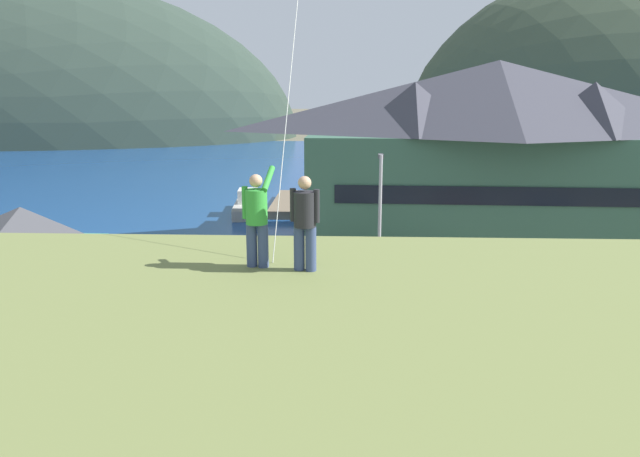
{
  "coord_description": "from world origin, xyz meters",
  "views": [
    {
      "loc": [
        1.92,
        -18.28,
        10.18
      ],
      "look_at": [
        0.74,
        9.0,
        3.81
      ],
      "focal_mm": 33.7,
      "sensor_mm": 36.0,
      "label": 1
    }
  ],
  "objects_px": {
    "storage_shed_near_lot": "(27,270)",
    "wharf_dock": "(292,204)",
    "parking_light_pole": "(380,215)",
    "parked_car_mid_row_near": "(192,305)",
    "harbor_lodge": "(495,148)",
    "parked_car_front_row_red": "(629,365)",
    "moored_boat_wharfside": "(248,206)",
    "person_companion": "(305,220)",
    "person_kite_flyer": "(257,217)",
    "parked_car_front_row_silver": "(335,294)",
    "parked_car_lone_by_shed": "(512,299)",
    "parked_car_corner_spot": "(433,358)",
    "parked_car_mid_row_far": "(178,365)"
  },
  "relations": [
    {
      "from": "parked_car_front_row_silver",
      "to": "person_companion",
      "type": "distance_m",
      "value": 16.82
    },
    {
      "from": "moored_boat_wharfside",
      "to": "parked_car_corner_spot",
      "type": "xyz_separation_m",
      "value": [
        11.15,
        -29.25,
        0.34
      ]
    },
    {
      "from": "harbor_lodge",
      "to": "parked_car_front_row_red",
      "type": "height_order",
      "value": "harbor_lodge"
    },
    {
      "from": "moored_boat_wharfside",
      "to": "parked_car_front_row_silver",
      "type": "relative_size",
      "value": 1.61
    },
    {
      "from": "parked_car_corner_spot",
      "to": "parked_car_front_row_red",
      "type": "height_order",
      "value": "same"
    },
    {
      "from": "harbor_lodge",
      "to": "wharf_dock",
      "type": "height_order",
      "value": "harbor_lodge"
    },
    {
      "from": "wharf_dock",
      "to": "person_kite_flyer",
      "type": "relative_size",
      "value": 5.58
    },
    {
      "from": "parked_car_mid_row_far",
      "to": "parked_car_mid_row_near",
      "type": "xyz_separation_m",
      "value": [
        -0.98,
        5.74,
        0.0
      ]
    },
    {
      "from": "parking_light_pole",
      "to": "moored_boat_wharfside",
      "type": "bearing_deg",
      "value": 116.15
    },
    {
      "from": "storage_shed_near_lot",
      "to": "parked_car_front_row_silver",
      "type": "relative_size",
      "value": 1.33
    },
    {
      "from": "parking_light_pole",
      "to": "parked_car_front_row_silver",
      "type": "bearing_deg",
      "value": -125.93
    },
    {
      "from": "person_kite_flyer",
      "to": "wharf_dock",
      "type": "bearing_deg",
      "value": 94.23
    },
    {
      "from": "parked_car_mid_row_near",
      "to": "person_companion",
      "type": "distance_m",
      "value": 16.36
    },
    {
      "from": "parking_light_pole",
      "to": "person_kite_flyer",
      "type": "relative_size",
      "value": 3.77
    },
    {
      "from": "harbor_lodge",
      "to": "parked_car_front_row_red",
      "type": "relative_size",
      "value": 6.11
    },
    {
      "from": "parked_car_mid_row_near",
      "to": "parked_car_front_row_red",
      "type": "xyz_separation_m",
      "value": [
        16.23,
        -5.05,
        0.0
      ]
    },
    {
      "from": "parked_car_front_row_silver",
      "to": "parked_car_corner_spot",
      "type": "bearing_deg",
      "value": -61.41
    },
    {
      "from": "wharf_dock",
      "to": "parked_car_front_row_silver",
      "type": "height_order",
      "value": "parked_car_front_row_silver"
    },
    {
      "from": "harbor_lodge",
      "to": "parked_car_mid_row_near",
      "type": "xyz_separation_m",
      "value": [
        -16.37,
        -15.95,
        -5.31
      ]
    },
    {
      "from": "person_companion",
      "to": "parked_car_lone_by_shed",
      "type": "bearing_deg",
      "value": 61.43
    },
    {
      "from": "harbor_lodge",
      "to": "parked_car_mid_row_far",
      "type": "distance_m",
      "value": 27.12
    },
    {
      "from": "parked_car_mid_row_near",
      "to": "person_companion",
      "type": "bearing_deg",
      "value": -66.84
    },
    {
      "from": "parked_car_front_row_silver",
      "to": "parked_car_mid_row_far",
      "type": "bearing_deg",
      "value": -124.74
    },
    {
      "from": "parked_car_mid_row_far",
      "to": "parked_car_front_row_red",
      "type": "bearing_deg",
      "value": 2.6
    },
    {
      "from": "parked_car_corner_spot",
      "to": "parked_car_mid_row_near",
      "type": "distance_m",
      "value": 10.78
    },
    {
      "from": "moored_boat_wharfside",
      "to": "person_companion",
      "type": "distance_m",
      "value": 39.51
    },
    {
      "from": "parked_car_front_row_silver",
      "to": "parking_light_pole",
      "type": "height_order",
      "value": "parking_light_pole"
    },
    {
      "from": "parked_car_mid_row_near",
      "to": "storage_shed_near_lot",
      "type": "bearing_deg",
      "value": -171.07
    },
    {
      "from": "parking_light_pole",
      "to": "storage_shed_near_lot",
      "type": "bearing_deg",
      "value": -159.08
    },
    {
      "from": "moored_boat_wharfside",
      "to": "parked_car_front_row_red",
      "type": "xyz_separation_m",
      "value": [
        17.71,
        -29.53,
        0.34
      ]
    },
    {
      "from": "harbor_lodge",
      "to": "parked_car_mid_row_far",
      "type": "bearing_deg",
      "value": -125.36
    },
    {
      "from": "parked_car_mid_row_far",
      "to": "parked_car_mid_row_near",
      "type": "distance_m",
      "value": 5.82
    },
    {
      "from": "harbor_lodge",
      "to": "storage_shed_near_lot",
      "type": "relative_size",
      "value": 4.56
    },
    {
      "from": "person_kite_flyer",
      "to": "parking_light_pole",
      "type": "bearing_deg",
      "value": 79.63
    },
    {
      "from": "harbor_lodge",
      "to": "parking_light_pole",
      "type": "height_order",
      "value": "harbor_lodge"
    },
    {
      "from": "parked_car_mid_row_far",
      "to": "parked_car_front_row_red",
      "type": "relative_size",
      "value": 1.0
    },
    {
      "from": "parked_car_front_row_silver",
      "to": "parked_car_lone_by_shed",
      "type": "height_order",
      "value": "same"
    },
    {
      "from": "parked_car_front_row_red",
      "to": "person_companion",
      "type": "xyz_separation_m",
      "value": [
        -10.38,
        -8.63,
        6.8
      ]
    },
    {
      "from": "parked_car_mid_row_near",
      "to": "parking_light_pole",
      "type": "xyz_separation_m",
      "value": [
        8.26,
        4.63,
        3.07
      ]
    },
    {
      "from": "storage_shed_near_lot",
      "to": "wharf_dock",
      "type": "height_order",
      "value": "storage_shed_near_lot"
    },
    {
      "from": "storage_shed_near_lot",
      "to": "parked_car_mid_row_near",
      "type": "relative_size",
      "value": 1.35
    },
    {
      "from": "parking_light_pole",
      "to": "wharf_dock",
      "type": "bearing_deg",
      "value": 105.57
    },
    {
      "from": "parked_car_corner_spot",
      "to": "parking_light_pole",
      "type": "height_order",
      "value": "parking_light_pole"
    },
    {
      "from": "person_kite_flyer",
      "to": "person_companion",
      "type": "relative_size",
      "value": 1.07
    },
    {
      "from": "wharf_dock",
      "to": "parking_light_pole",
      "type": "relative_size",
      "value": 1.48
    },
    {
      "from": "parking_light_pole",
      "to": "person_kite_flyer",
      "type": "height_order",
      "value": "person_kite_flyer"
    },
    {
      "from": "person_kite_flyer",
      "to": "harbor_lodge",
      "type": "bearing_deg",
      "value": 68.78
    },
    {
      "from": "moored_boat_wharfside",
      "to": "person_companion",
      "type": "relative_size",
      "value": 3.97
    },
    {
      "from": "moored_boat_wharfside",
      "to": "parked_car_front_row_red",
      "type": "height_order",
      "value": "moored_boat_wharfside"
    },
    {
      "from": "storage_shed_near_lot",
      "to": "person_companion",
      "type": "bearing_deg",
      "value": -45.59
    }
  ]
}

